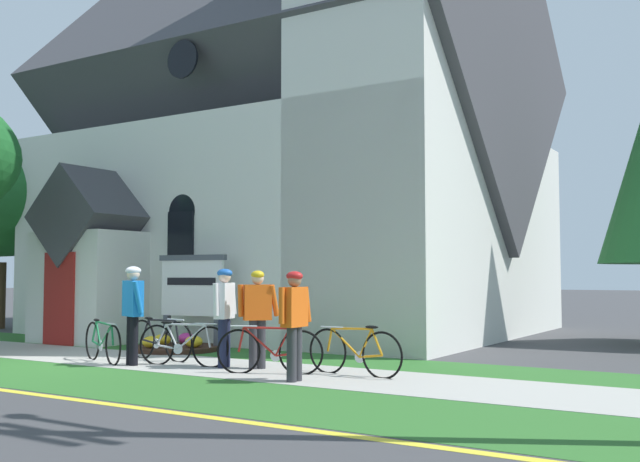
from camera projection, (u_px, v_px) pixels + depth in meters
name	position (u px, v px, depth m)	size (l,w,h in m)	color
ground	(192.00, 346.00, 16.36)	(140.00, 140.00, 0.00)	#3D3D3F
sidewalk_slab	(83.00, 355.00, 14.47)	(32.00, 2.20, 0.01)	#A8A59E
church_lawn	(154.00, 347.00, 16.12)	(24.00, 1.68, 0.01)	#2D6628
church_building	(307.00, 148.00, 20.86)	(12.66, 11.93, 14.35)	silver
church_sign	(192.00, 289.00, 15.92)	(1.73, 0.26, 2.02)	#474C56
flower_bed	(175.00, 346.00, 15.41)	(1.85, 1.85, 0.34)	#382319
bicycle_black	(160.00, 339.00, 13.73)	(1.78, 0.23, 0.81)	black
bicycle_orange	(183.00, 344.00, 12.84)	(1.78, 0.35, 0.79)	black
bicycle_white	(355.00, 351.00, 11.61)	(1.77, 0.21, 0.82)	black
bicycle_yellow	(102.00, 342.00, 13.40)	(1.67, 0.70, 0.79)	black
bicycle_green	(270.00, 350.00, 11.79)	(1.63, 0.71, 0.80)	black
cyclist_in_yellow_jersey	(257.00, 311.00, 12.45)	(0.53, 0.54, 1.66)	#2D2D33
cyclist_in_blue_jersey	(133.00, 307.00, 12.93)	(0.61, 0.50, 1.74)	black
cyclist_in_red_jersey	(224.00, 309.00, 12.63)	(0.33, 0.71, 1.69)	#191E38
cyclist_in_green_jersey	(294.00, 317.00, 10.96)	(0.26, 0.69, 1.64)	#2D2D33
yard_deciduous_tree	(3.00, 200.00, 22.05)	(5.11, 5.11, 5.56)	#4C3823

